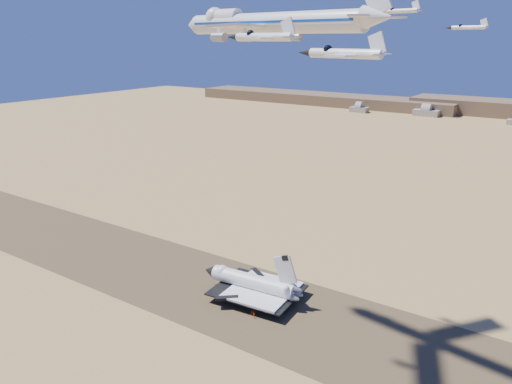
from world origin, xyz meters
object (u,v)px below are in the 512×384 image
Objects in this scene: chase_jet_b at (343,53)px; chase_jet_d at (468,27)px; shuttle at (252,284)px; carrier_747 at (264,23)px; chase_jet_a at (262,37)px; crew_a at (254,316)px; chase_jet_c at (400,11)px; crew_c at (254,313)px; crew_b at (252,313)px.

chase_jet_d reaches higher than chase_jet_b.
shuttle is 0.56× the size of carrier_747.
chase_jet_b is at bearing -15.20° from chase_jet_a.
crew_a is 0.11× the size of chase_jet_a.
chase_jet_a is (35.83, -50.14, 89.93)m from crew_a.
chase_jet_c is (-29.24, 107.39, 10.51)m from chase_jet_b.
crew_c is 0.13× the size of chase_jet_b.
chase_jet_b is at bearing -74.07° from chase_jet_d.
crew_c is 112.36m from chase_jet_c.
crew_a is (8.88, -11.82, -4.43)m from shuttle.
crew_c is at bearing -116.38° from chase_jet_d.
shuttle is 2.81× the size of chase_jet_b.
shuttle is 13.45m from crew_b.
crew_c reaches higher than crew_a.
carrier_747 is 4.53× the size of chase_jet_c.
carrier_747 is at bearing -48.73° from shuttle.
chase_jet_b is 0.90× the size of chase_jet_c.
chase_jet_a is 1.05× the size of chase_jet_d.
crew_a is 2.21m from crew_b.
carrier_747 is 93.72m from crew_a.
chase_jet_d is (46.39, 58.56, 93.03)m from crew_b.
chase_jet_a is 110.37m from chase_jet_d.
chase_jet_b is (54.77, -58.97, 87.61)m from crew_c.
crew_c is 118.96m from chase_jet_b.
shuttle is at bearing -118.47° from chase_jet_c.
chase_jet_c reaches higher than chase_jet_d.
carrier_747 is 59.70m from chase_jet_a.
chase_jet_a is at bearing -154.66° from crew_a.
chase_jet_c is (33.59, 37.80, 93.85)m from shuttle.
carrier_747 is 4.82× the size of chase_jet_a.
chase_jet_c is (24.71, 49.62, 98.28)m from crew_a.
crew_b is at bearing -105.58° from chase_jet_c.
crew_a is 118.11m from chase_jet_b.
crew_c is at bearing 133.16° from chase_jet_a.
chase_jet_d is at bearing 40.36° from chase_jet_c.
chase_jet_d is at bearing 64.37° from carrier_747.
carrier_747 is 93.80m from crew_b.
chase_jet_d is (-9.36, 117.60, 5.27)m from chase_jet_b.
shuttle reaches higher than crew_a.
shuttle is 114.67m from chase_jet_a.
crew_c is at bearing 142.83° from chase_jet_b.
crew_c is (-0.82, 1.20, 0.16)m from crew_a.
chase_jet_b is at bearing 159.21° from crew_c.
crew_a is at bearing -115.32° from chase_jet_d.
shuttle is 125.44m from chase_jet_b.
crew_a is 109.02m from chase_jet_a.
crew_b is at bearing -117.01° from chase_jet_d.
crew_b is 0.11× the size of chase_jet_d.
chase_jet_a reaches higher than crew_a.
chase_jet_c is at bearing -91.48° from crew_c.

